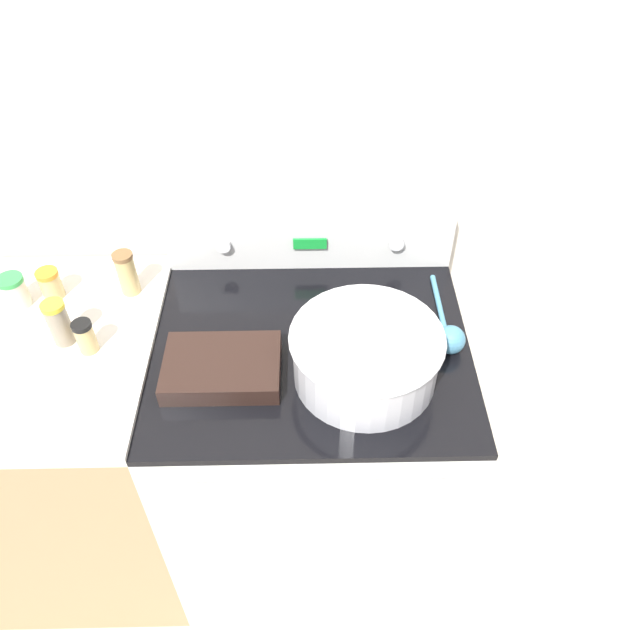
% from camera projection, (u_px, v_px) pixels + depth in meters
% --- Properties ---
extents(ground_plane, '(12.00, 12.00, 0.00)m').
position_uv_depth(ground_plane, '(316.00, 623.00, 1.93)').
color(ground_plane, beige).
extents(kitchen_wall, '(8.00, 0.05, 2.50)m').
position_uv_depth(kitchen_wall, '(309.00, 143.00, 1.56)').
color(kitchen_wall, beige).
rests_on(kitchen_wall, ground_plane).
extents(stove_range, '(0.77, 0.70, 0.91)m').
position_uv_depth(stove_range, '(313.00, 448.00, 1.85)').
color(stove_range, silver).
rests_on(stove_range, ground_plane).
extents(control_panel, '(0.77, 0.07, 0.17)m').
position_uv_depth(control_panel, '(311.00, 239.00, 1.70)').
color(control_panel, silver).
rests_on(control_panel, stove_range).
extents(side_counter, '(0.62, 0.67, 0.92)m').
position_uv_depth(side_counter, '(77.00, 451.00, 1.84)').
color(side_counter, tan).
rests_on(side_counter, ground_plane).
extents(mixing_bowl, '(0.35, 0.35, 0.13)m').
position_uv_depth(mixing_bowl, '(367.00, 353.00, 1.40)').
color(mixing_bowl, silver).
rests_on(mixing_bowl, stove_range).
extents(casserole_dish, '(0.27, 0.19, 0.05)m').
position_uv_depth(casserole_dish, '(223.00, 366.00, 1.44)').
color(casserole_dish, black).
rests_on(casserole_dish, stove_range).
extents(ladle, '(0.07, 0.30, 0.07)m').
position_uv_depth(ladle, '(450.00, 336.00, 1.51)').
color(ladle, teal).
rests_on(ladle, stove_range).
extents(spice_jar_brown_cap, '(0.05, 0.05, 0.12)m').
position_uv_depth(spice_jar_brown_cap, '(128.00, 273.00, 1.61)').
color(spice_jar_brown_cap, tan).
rests_on(spice_jar_brown_cap, side_counter).
extents(spice_jar_black_cap, '(0.05, 0.05, 0.09)m').
position_uv_depth(spice_jar_black_cap, '(86.00, 337.00, 1.47)').
color(spice_jar_black_cap, tan).
rests_on(spice_jar_black_cap, side_counter).
extents(spice_jar_yellow_cap, '(0.05, 0.05, 0.12)m').
position_uv_depth(spice_jar_yellow_cap, '(60.00, 323.00, 1.48)').
color(spice_jar_yellow_cap, gray).
rests_on(spice_jar_yellow_cap, side_counter).
extents(spice_jar_orange_cap, '(0.06, 0.06, 0.08)m').
position_uv_depth(spice_jar_orange_cap, '(51.00, 284.00, 1.61)').
color(spice_jar_orange_cap, tan).
rests_on(spice_jar_orange_cap, side_counter).
extents(spice_jar_green_cap, '(0.07, 0.07, 0.09)m').
position_uv_depth(spice_jar_green_cap, '(15.00, 291.00, 1.58)').
color(spice_jar_green_cap, beige).
rests_on(spice_jar_green_cap, side_counter).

